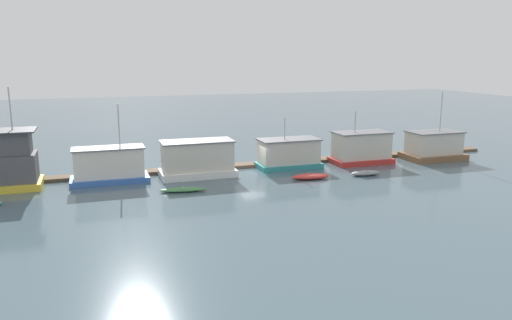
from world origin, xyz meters
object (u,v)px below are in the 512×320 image
houseboat_yellow (8,163)px  dinghy_green (183,190)px  houseboat_white (197,159)px  houseboat_blue (109,166)px  dinghy_grey (366,173)px  mooring_post_centre (298,159)px  dinghy_red (310,176)px  houseboat_teal (289,154)px  houseboat_red (361,148)px  houseboat_brown (434,146)px

houseboat_yellow → dinghy_green: size_ratio=2.17×
houseboat_white → houseboat_yellow: bearing=177.4°
houseboat_blue → dinghy_grey: size_ratio=2.34×
mooring_post_centre → dinghy_green: bearing=-153.7°
mooring_post_centre → dinghy_red: bearing=-102.1°
houseboat_teal → houseboat_red: 8.45m
houseboat_white → dinghy_green: size_ratio=1.76×
houseboat_teal → dinghy_red: size_ratio=1.73×
houseboat_yellow → dinghy_red: 27.39m
houseboat_yellow → houseboat_white: bearing=-2.6°
houseboat_red → dinghy_red: houseboat_red is taller
houseboat_white → mooring_post_centre: size_ratio=5.78×
dinghy_red → houseboat_blue: bearing=164.8°
houseboat_red → houseboat_brown: houseboat_brown is taller
houseboat_blue → houseboat_red: 26.61m
houseboat_teal → houseboat_red: bearing=-2.5°
houseboat_yellow → dinghy_red: size_ratio=2.34×
houseboat_yellow → mooring_post_centre: size_ratio=7.11×
houseboat_white → houseboat_red: bearing=1.2°
houseboat_teal → houseboat_red: size_ratio=1.01×
dinghy_red → houseboat_red: bearing=30.6°
houseboat_yellow → houseboat_teal: size_ratio=1.35×
dinghy_red → dinghy_grey: size_ratio=1.23×
houseboat_brown → dinghy_green: (-29.63, -4.83, -1.30)m
dinghy_green → mooring_post_centre: size_ratio=3.28×
houseboat_teal → dinghy_red: bearing=-88.6°
houseboat_brown → mooring_post_centre: 16.02m
houseboat_yellow → dinghy_red: (26.80, -5.28, -2.07)m
mooring_post_centre → dinghy_grey: bearing=-55.6°
houseboat_teal → dinghy_red: (0.13, -5.28, -1.23)m
houseboat_yellow → houseboat_blue: houseboat_yellow is taller
houseboat_yellow → houseboat_white: 16.80m
houseboat_yellow → houseboat_blue: 8.54m
houseboat_red → dinghy_red: size_ratio=1.71×
houseboat_white → houseboat_teal: (9.90, 0.75, -0.21)m
houseboat_brown → houseboat_red: bearing=175.0°
houseboat_yellow → dinghy_grey: houseboat_yellow is taller
dinghy_green → dinghy_grey: 18.23m
houseboat_white → houseboat_teal: 9.93m
houseboat_white → houseboat_red: size_ratio=1.11×
houseboat_brown → houseboat_blue: bearing=178.7°
dinghy_red → dinghy_grey: (5.79, -0.40, -0.01)m
dinghy_grey → houseboat_blue: bearing=167.5°
dinghy_red → houseboat_white: bearing=155.7°
houseboat_white → dinghy_red: size_ratio=1.90×
houseboat_blue → dinghy_grey: 24.71m
dinghy_grey → mooring_post_centre: (-4.47, 6.53, 0.39)m
houseboat_teal → mooring_post_centre: 1.88m
houseboat_teal → dinghy_green: bearing=-154.2°
houseboat_red → houseboat_yellow: bearing=179.4°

